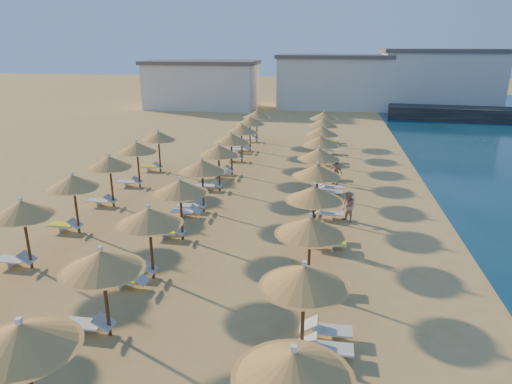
% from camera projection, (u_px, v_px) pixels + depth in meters
% --- Properties ---
extents(ground, '(220.00, 220.00, 0.00)m').
position_uv_depth(ground, '(244.00, 246.00, 20.84)').
color(ground, tan).
rests_on(ground, ground).
extents(hotel_blocks, '(47.96, 11.47, 8.10)m').
position_uv_depth(hotel_blocks, '(332.00, 82.00, 63.19)').
color(hotel_blocks, white).
rests_on(hotel_blocks, ground).
extents(parasol_row_east, '(2.60, 40.12, 3.08)m').
position_uv_depth(parasol_row_east, '(317.00, 171.00, 23.36)').
color(parasol_row_east, brown).
rests_on(parasol_row_east, ground).
extents(parasol_row_west, '(2.60, 40.12, 3.08)m').
position_uv_depth(parasol_row_west, '(202.00, 167.00, 24.26)').
color(parasol_row_west, brown).
rests_on(parasol_row_west, ground).
extents(parasol_row_inland, '(2.60, 21.36, 3.08)m').
position_uv_depth(parasol_row_inland, '(93.00, 172.00, 23.29)').
color(parasol_row_inland, brown).
rests_on(parasol_row_inland, ground).
extents(loungers, '(14.37, 39.02, 0.66)m').
position_uv_depth(loungers, '(233.00, 210.00, 24.40)').
color(loungers, silver).
rests_on(loungers, ground).
extents(beachgoer_b, '(0.99, 0.98, 1.61)m').
position_uv_depth(beachgoer_b, '(348.00, 207.00, 23.42)').
color(beachgoer_b, tan).
rests_on(beachgoer_b, ground).
extents(beachgoer_a, '(0.40, 0.59, 1.58)m').
position_uv_depth(beachgoer_a, '(318.00, 231.00, 20.45)').
color(beachgoer_a, tan).
rests_on(beachgoer_a, ground).
extents(beachgoer_c, '(1.02, 0.87, 1.64)m').
position_uv_depth(beachgoer_c, '(336.00, 172.00, 29.71)').
color(beachgoer_c, tan).
rests_on(beachgoer_c, ground).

